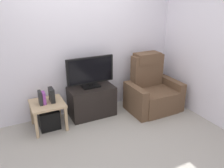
{
  "coord_description": "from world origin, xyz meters",
  "views": [
    {
      "loc": [
        -1.32,
        -2.77,
        2.15
      ],
      "look_at": [
        0.3,
        0.5,
        0.7
      ],
      "focal_mm": 36.93,
      "sensor_mm": 36.0,
      "label": 1
    }
  ],
  "objects_px": {
    "tv_stand": "(92,101)",
    "book_leftmost": "(40,98)",
    "television": "(90,72)",
    "book_middle": "(44,98)",
    "game_console": "(52,95)",
    "side_table": "(47,107)",
    "recliner_armchair": "(152,91)",
    "subwoofer_box": "(49,119)"
  },
  "relations": [
    {
      "from": "book_leftmost",
      "to": "book_middle",
      "type": "relative_size",
      "value": 1.12
    },
    {
      "from": "tv_stand",
      "to": "game_console",
      "type": "xyz_separation_m",
      "value": [
        -0.73,
        -0.07,
        0.3
      ]
    },
    {
      "from": "subwoofer_box",
      "to": "tv_stand",
      "type": "bearing_deg",
      "value": 5.24
    },
    {
      "from": "television",
      "to": "recliner_armchair",
      "type": "bearing_deg",
      "value": -14.02
    },
    {
      "from": "book_middle",
      "to": "game_console",
      "type": "xyz_separation_m",
      "value": [
        0.13,
        0.03,
        0.01
      ]
    },
    {
      "from": "television",
      "to": "book_middle",
      "type": "height_order",
      "value": "television"
    },
    {
      "from": "subwoofer_box",
      "to": "book_leftmost",
      "type": "relative_size",
      "value": 1.4
    },
    {
      "from": "subwoofer_box",
      "to": "recliner_armchair",
      "type": "bearing_deg",
      "value": -5.62
    },
    {
      "from": "television",
      "to": "subwoofer_box",
      "type": "xyz_separation_m",
      "value": [
        -0.82,
        -0.09,
        -0.69
      ]
    },
    {
      "from": "tv_stand",
      "to": "television",
      "type": "relative_size",
      "value": 0.95
    },
    {
      "from": "tv_stand",
      "to": "book_leftmost",
      "type": "relative_size",
      "value": 3.54
    },
    {
      "from": "subwoofer_box",
      "to": "book_leftmost",
      "type": "xyz_separation_m",
      "value": [
        -0.1,
        -0.02,
        0.42
      ]
    },
    {
      "from": "tv_stand",
      "to": "book_leftmost",
      "type": "bearing_deg",
      "value": -174.09
    },
    {
      "from": "recliner_armchair",
      "to": "side_table",
      "type": "bearing_deg",
      "value": 165.02
    },
    {
      "from": "book_middle",
      "to": "recliner_armchair",
      "type": "bearing_deg",
      "value": -4.93
    },
    {
      "from": "tv_stand",
      "to": "recliner_armchair",
      "type": "distance_m",
      "value": 1.19
    },
    {
      "from": "side_table",
      "to": "tv_stand",
      "type": "bearing_deg",
      "value": 5.24
    },
    {
      "from": "side_table",
      "to": "game_console",
      "type": "distance_m",
      "value": 0.21
    },
    {
      "from": "television",
      "to": "book_leftmost",
      "type": "bearing_deg",
      "value": -172.93
    },
    {
      "from": "tv_stand",
      "to": "book_middle",
      "type": "bearing_deg",
      "value": -173.71
    },
    {
      "from": "side_table",
      "to": "book_leftmost",
      "type": "distance_m",
      "value": 0.22
    },
    {
      "from": "television",
      "to": "book_leftmost",
      "type": "height_order",
      "value": "television"
    },
    {
      "from": "side_table",
      "to": "game_console",
      "type": "height_order",
      "value": "game_console"
    },
    {
      "from": "tv_stand",
      "to": "game_console",
      "type": "distance_m",
      "value": 0.79
    },
    {
      "from": "television",
      "to": "recliner_armchair",
      "type": "distance_m",
      "value": 1.28
    },
    {
      "from": "tv_stand",
      "to": "side_table",
      "type": "xyz_separation_m",
      "value": [
        -0.82,
        -0.08,
        0.11
      ]
    },
    {
      "from": "book_leftmost",
      "to": "side_table",
      "type": "bearing_deg",
      "value": 11.31
    },
    {
      "from": "television",
      "to": "recliner_armchair",
      "type": "height_order",
      "value": "television"
    },
    {
      "from": "game_console",
      "to": "subwoofer_box",
      "type": "bearing_deg",
      "value": -173.66
    },
    {
      "from": "side_table",
      "to": "subwoofer_box",
      "type": "height_order",
      "value": "side_table"
    },
    {
      "from": "side_table",
      "to": "game_console",
      "type": "bearing_deg",
      "value": 6.34
    },
    {
      "from": "recliner_armchair",
      "to": "subwoofer_box",
      "type": "height_order",
      "value": "recliner_armchair"
    },
    {
      "from": "side_table",
      "to": "book_middle",
      "type": "xyz_separation_m",
      "value": [
        -0.04,
        -0.02,
        0.18
      ]
    },
    {
      "from": "subwoofer_box",
      "to": "game_console",
      "type": "height_order",
      "value": "game_console"
    },
    {
      "from": "book_leftmost",
      "to": "book_middle",
      "type": "bearing_deg",
      "value": 0.0
    },
    {
      "from": "television",
      "to": "book_middle",
      "type": "bearing_deg",
      "value": -172.48
    },
    {
      "from": "side_table",
      "to": "book_middle",
      "type": "distance_m",
      "value": 0.18
    },
    {
      "from": "recliner_armchair",
      "to": "book_leftmost",
      "type": "distance_m",
      "value": 2.09
    },
    {
      "from": "tv_stand",
      "to": "book_middle",
      "type": "relative_size",
      "value": 3.97
    },
    {
      "from": "side_table",
      "to": "subwoofer_box",
      "type": "distance_m",
      "value": 0.23
    },
    {
      "from": "tv_stand",
      "to": "recliner_armchair",
      "type": "bearing_deg",
      "value": -13.13
    },
    {
      "from": "television",
      "to": "book_leftmost",
      "type": "distance_m",
      "value": 0.96
    }
  ]
}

